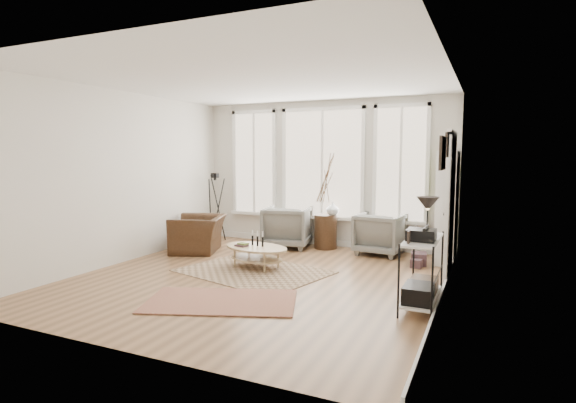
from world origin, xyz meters
The scene contains 17 objects.
room centered at (0.02, 0.03, 1.43)m, with size 5.50×5.54×2.90m.
bay_window centered at (0.00, 2.71, 1.61)m, with size 4.14×0.12×2.24m.
door centered at (2.57, 1.15, 1.12)m, with size 0.09×1.06×2.22m.
bookcase centered at (2.44, 2.23, 0.96)m, with size 0.31×0.85×2.06m.
low_shelf centered at (2.38, -0.30, 0.51)m, with size 0.38×1.08×1.30m.
wall_art centered at (2.58, -0.27, 1.88)m, with size 0.04×0.88×0.44m.
rug_main centered at (-0.25, 0.27, 0.01)m, with size 2.15×1.61×0.01m, color brown.
rug_runner centered at (0.08, -1.17, 0.01)m, with size 1.85×1.03×0.01m, color maroon.
coffee_table centered at (-0.33, 0.50, 0.28)m, with size 1.24×0.92×0.51m.
armchair_left centered at (-0.55, 2.22, 0.41)m, with size 0.87×0.90×0.82m, color slate.
armchair_right centered at (1.28, 2.35, 0.38)m, with size 0.82×0.84×0.76m, color slate.
side_table centered at (0.18, 2.43, 0.90)m, with size 0.44×0.44×1.86m.
vase centered at (0.32, 2.43, 0.80)m, with size 0.25×0.25×0.26m, color silver.
accent_chair centered at (-1.93, 1.18, 0.34)m, with size 0.90×1.04×0.67m, color #3C2515.
tripod_camera centered at (-2.25, 2.25, 0.67)m, with size 0.51×0.51×1.44m.
book_stack_near centered at (2.05, 1.82, 0.10)m, with size 0.25×0.31×0.20m, color brown.
book_stack_far centered at (2.05, 1.62, 0.07)m, with size 0.17×0.22×0.14m, color brown.
Camera 1 is at (3.09, -5.79, 1.83)m, focal length 28.00 mm.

